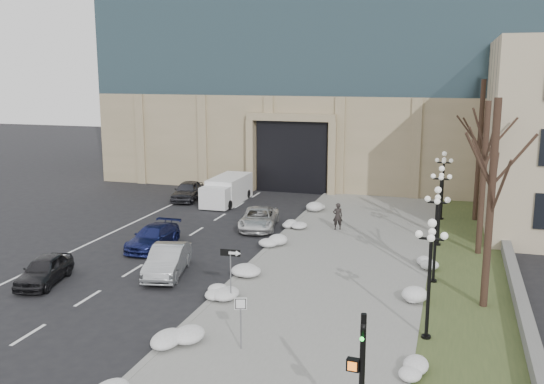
{
  "coord_description": "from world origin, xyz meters",
  "views": [
    {
      "loc": [
        8.92,
        -16.22,
        10.09
      ],
      "look_at": [
        -0.56,
        15.0,
        3.5
      ],
      "focal_mm": 40.0,
      "sensor_mm": 36.0,
      "label": 1
    }
  ],
  "objects_px": {
    "pedestrian": "(338,216)",
    "keep_sign": "(241,312)",
    "traffic_signal": "(360,384)",
    "car_c": "(153,237)",
    "car_a": "(44,270)",
    "car_b": "(167,261)",
    "car_e": "(188,191)",
    "one_way_sign": "(234,259)",
    "lamppost_a": "(430,263)",
    "lamppost_d": "(443,176)",
    "box_truck": "(227,191)",
    "lamppost_b": "(436,222)",
    "car_d": "(259,218)",
    "lamppost_c": "(440,195)"
  },
  "relations": [
    {
      "from": "car_b",
      "to": "traffic_signal",
      "type": "relative_size",
      "value": 1.15
    },
    {
      "from": "car_d",
      "to": "lamppost_a",
      "type": "distance_m",
      "value": 18.05
    },
    {
      "from": "traffic_signal",
      "to": "lamppost_c",
      "type": "bearing_deg",
      "value": 90.49
    },
    {
      "from": "pedestrian",
      "to": "box_truck",
      "type": "distance_m",
      "value": 11.42
    },
    {
      "from": "car_d",
      "to": "pedestrian",
      "type": "bearing_deg",
      "value": -0.97
    },
    {
      "from": "pedestrian",
      "to": "traffic_signal",
      "type": "bearing_deg",
      "value": 80.9
    },
    {
      "from": "pedestrian",
      "to": "traffic_signal",
      "type": "distance_m",
      "value": 22.73
    },
    {
      "from": "lamppost_a",
      "to": "one_way_sign",
      "type": "bearing_deg",
      "value": 171.66
    },
    {
      "from": "lamppost_a",
      "to": "lamppost_d",
      "type": "bearing_deg",
      "value": 90.0
    },
    {
      "from": "lamppost_a",
      "to": "lamppost_c",
      "type": "xyz_separation_m",
      "value": [
        0.0,
        13.0,
        0.0
      ]
    },
    {
      "from": "car_b",
      "to": "car_d",
      "type": "bearing_deg",
      "value": 68.44
    },
    {
      "from": "car_c",
      "to": "traffic_signal",
      "type": "distance_m",
      "value": 21.07
    },
    {
      "from": "car_d",
      "to": "lamppost_d",
      "type": "distance_m",
      "value": 12.78
    },
    {
      "from": "lamppost_d",
      "to": "car_e",
      "type": "bearing_deg",
      "value": 176.88
    },
    {
      "from": "car_d",
      "to": "traffic_signal",
      "type": "relative_size",
      "value": 1.22
    },
    {
      "from": "pedestrian",
      "to": "one_way_sign",
      "type": "xyz_separation_m",
      "value": [
        -1.98,
        -13.5,
        1.09
      ]
    },
    {
      "from": "car_a",
      "to": "lamppost_a",
      "type": "bearing_deg",
      "value": -15.09
    },
    {
      "from": "car_b",
      "to": "traffic_signal",
      "type": "height_order",
      "value": "traffic_signal"
    },
    {
      "from": "car_d",
      "to": "keep_sign",
      "type": "xyz_separation_m",
      "value": [
        4.83,
        -16.86,
        0.87
      ]
    },
    {
      "from": "pedestrian",
      "to": "keep_sign",
      "type": "bearing_deg",
      "value": 68.05
    },
    {
      "from": "lamppost_c",
      "to": "car_c",
      "type": "bearing_deg",
      "value": -162.15
    },
    {
      "from": "car_a",
      "to": "lamppost_c",
      "type": "height_order",
      "value": "lamppost_c"
    },
    {
      "from": "box_truck",
      "to": "lamppost_b",
      "type": "distance_m",
      "value": 21.44
    },
    {
      "from": "keep_sign",
      "to": "traffic_signal",
      "type": "height_order",
      "value": "traffic_signal"
    },
    {
      "from": "one_way_sign",
      "to": "lamppost_d",
      "type": "distance_m",
      "value": 20.08
    },
    {
      "from": "car_a",
      "to": "car_b",
      "type": "relative_size",
      "value": 0.87
    },
    {
      "from": "box_truck",
      "to": "one_way_sign",
      "type": "distance_m",
      "value": 20.94
    },
    {
      "from": "car_d",
      "to": "keep_sign",
      "type": "distance_m",
      "value": 17.56
    },
    {
      "from": "lamppost_d",
      "to": "lamppost_b",
      "type": "bearing_deg",
      "value": -90.0
    },
    {
      "from": "keep_sign",
      "to": "lamppost_b",
      "type": "distance_m",
      "value": 11.52
    },
    {
      "from": "car_b",
      "to": "keep_sign",
      "type": "xyz_separation_m",
      "value": [
        6.38,
        -6.89,
        0.78
      ]
    },
    {
      "from": "car_b",
      "to": "one_way_sign",
      "type": "bearing_deg",
      "value": -43.74
    },
    {
      "from": "car_a",
      "to": "lamppost_a",
      "type": "distance_m",
      "value": 18.08
    },
    {
      "from": "car_e",
      "to": "lamppost_b",
      "type": "bearing_deg",
      "value": -43.6
    },
    {
      "from": "car_e",
      "to": "pedestrian",
      "type": "height_order",
      "value": "pedestrian"
    },
    {
      "from": "keep_sign",
      "to": "car_b",
      "type": "bearing_deg",
      "value": 114.81
    },
    {
      "from": "pedestrian",
      "to": "car_e",
      "type": "bearing_deg",
      "value": -45.48
    },
    {
      "from": "one_way_sign",
      "to": "traffic_signal",
      "type": "relative_size",
      "value": 0.64
    },
    {
      "from": "lamppost_a",
      "to": "lamppost_c",
      "type": "height_order",
      "value": "same"
    },
    {
      "from": "traffic_signal",
      "to": "car_c",
      "type": "bearing_deg",
      "value": 137.24
    },
    {
      "from": "car_b",
      "to": "keep_sign",
      "type": "bearing_deg",
      "value": -59.96
    },
    {
      "from": "car_b",
      "to": "keep_sign",
      "type": "height_order",
      "value": "keep_sign"
    },
    {
      "from": "one_way_sign",
      "to": "lamppost_a",
      "type": "height_order",
      "value": "lamppost_a"
    },
    {
      "from": "car_b",
      "to": "lamppost_b",
      "type": "relative_size",
      "value": 0.95
    },
    {
      "from": "one_way_sign",
      "to": "keep_sign",
      "type": "distance_m",
      "value": 4.55
    },
    {
      "from": "traffic_signal",
      "to": "box_truck",
      "type": "bearing_deg",
      "value": 121.9
    },
    {
      "from": "keep_sign",
      "to": "lamppost_a",
      "type": "height_order",
      "value": "lamppost_a"
    },
    {
      "from": "car_c",
      "to": "lamppost_d",
      "type": "relative_size",
      "value": 0.94
    },
    {
      "from": "car_e",
      "to": "keep_sign",
      "type": "height_order",
      "value": "keep_sign"
    },
    {
      "from": "keep_sign",
      "to": "one_way_sign",
      "type": "bearing_deg",
      "value": 95.55
    }
  ]
}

